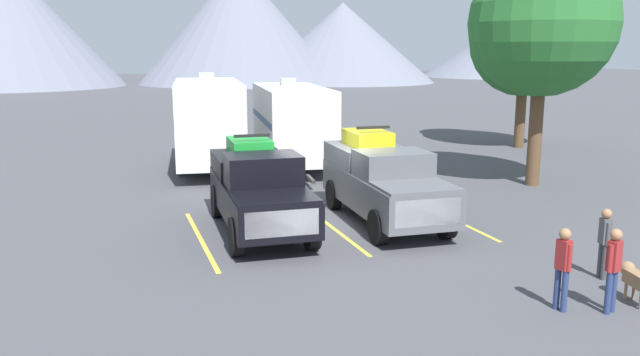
% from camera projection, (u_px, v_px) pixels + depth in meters
% --- Properties ---
extents(ground_plane, '(240.00, 240.00, 0.00)m').
position_uv_depth(ground_plane, '(324.00, 221.00, 18.27)').
color(ground_plane, '#47474C').
extents(pickup_truck_a, '(2.39, 5.67, 2.53)m').
position_uv_depth(pickup_truck_a, '(258.00, 187.00, 17.22)').
color(pickup_truck_a, black).
rests_on(pickup_truck_a, ground).
extents(pickup_truck_b, '(2.40, 5.74, 2.64)m').
position_uv_depth(pickup_truck_b, '(382.00, 179.00, 18.18)').
color(pickup_truck_b, '#595B60').
rests_on(pickup_truck_b, ground).
extents(lot_stripe_a, '(0.12, 5.50, 0.01)m').
position_uv_depth(lot_stripe_a, '(201.00, 239.00, 16.55)').
color(lot_stripe_a, gold).
rests_on(lot_stripe_a, ground).
extents(lot_stripe_b, '(0.12, 5.50, 0.01)m').
position_uv_depth(lot_stripe_b, '(332.00, 227.00, 17.69)').
color(lot_stripe_b, gold).
rests_on(lot_stripe_b, ground).
extents(lot_stripe_c, '(0.12, 5.50, 0.01)m').
position_uv_depth(lot_stripe_c, '(447.00, 216.00, 18.84)').
color(lot_stripe_c, gold).
rests_on(lot_stripe_c, ground).
extents(camper_trailer_a, '(3.43, 8.27, 3.91)m').
position_uv_depth(camper_trailer_a, '(208.00, 120.00, 25.72)').
color(camper_trailer_a, white).
rests_on(camper_trailer_a, ground).
extents(camper_trailer_b, '(3.44, 8.53, 3.65)m').
position_uv_depth(camper_trailer_b, '(292.00, 121.00, 26.42)').
color(camper_trailer_b, white).
rests_on(camper_trailer_b, ground).
extents(person_a, '(0.23, 0.35, 1.61)m').
position_uv_depth(person_a, '(563.00, 264.00, 11.85)').
color(person_a, navy).
rests_on(person_a, ground).
extents(person_b, '(0.35, 0.25, 1.63)m').
position_uv_depth(person_b, '(613.00, 265.00, 11.74)').
color(person_b, navy).
rests_on(person_b, ground).
extents(person_c, '(0.23, 0.34, 1.55)m').
position_uv_depth(person_c, '(604.00, 239.00, 13.54)').
color(person_c, '#3F3F42').
rests_on(person_c, ground).
extents(dog, '(0.43, 0.99, 0.74)m').
position_uv_depth(dog, '(635.00, 277.00, 12.34)').
color(dog, olive).
rests_on(dog, ground).
extents(tree_a, '(5.12, 5.12, 9.34)m').
position_uv_depth(tree_a, '(544.00, 10.00, 22.00)').
color(tree_a, brown).
rests_on(tree_a, ground).
extents(tree_b, '(5.35, 5.35, 8.99)m').
position_uv_depth(tree_b, '(524.00, 32.00, 31.09)').
color(tree_b, brown).
rests_on(tree_b, ground).
extents(mountain_ridge, '(156.65, 38.88, 17.44)m').
position_uv_depth(mountain_ridge, '(65.00, 29.00, 86.40)').
color(mountain_ridge, slate).
rests_on(mountain_ridge, ground).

